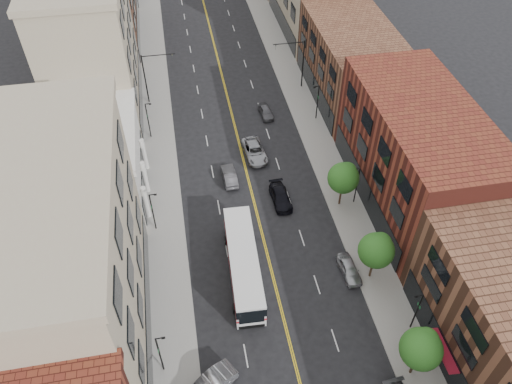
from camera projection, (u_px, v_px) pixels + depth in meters
sidewalk_left at (161, 161)px, 61.03m from camera, size 4.00×110.00×0.15m
sidewalk_right at (319, 142)px, 63.61m from camera, size 4.00×110.00×0.15m
bldg_l_tanoffice at (67, 269)px, 38.45m from camera, size 10.00×22.00×18.00m
bldg_l_white at (93, 165)px, 54.57m from camera, size 10.00×14.00×8.00m
bldg_l_far_a at (91, 48)px, 62.97m from camera, size 10.00×20.00×18.00m
bldg_r_mid at (416, 155)px, 52.65m from camera, size 10.00×22.00×12.00m
bldg_r_far_a at (352, 63)px, 68.07m from camera, size 10.00×20.00×10.00m
tree_r_1 at (422, 348)px, 39.02m from camera, size 3.40×3.40×5.59m
tree_r_2 at (377, 249)px, 46.02m from camera, size 3.40×3.40×5.59m
tree_r_3 at (344, 177)px, 53.03m from camera, size 3.40×3.40×5.59m
lamp_l_1 at (160, 353)px, 39.96m from camera, size 0.81×0.55×5.05m
lamp_l_2 at (153, 210)px, 51.17m from camera, size 0.81×0.55×5.05m
lamp_l_3 at (148, 119)px, 62.38m from camera, size 0.81×0.55×5.05m
lamp_r_1 at (417, 310)px, 42.78m from camera, size 0.81×0.55×5.05m
lamp_r_2 at (357, 183)px, 54.00m from camera, size 0.81×0.55×5.05m
lamp_r_3 at (317, 101)px, 65.21m from camera, size 0.81×0.55×5.05m
signal_mast_left at (150, 73)px, 66.90m from camera, size 4.49×0.18×7.20m
signal_mast_right at (298, 59)px, 69.55m from camera, size 4.49×0.18×7.20m
city_bus at (243, 262)px, 47.79m from camera, size 3.39×12.41×3.16m
car_parked_far at (349, 269)px, 48.65m from camera, size 1.79×4.01×1.34m
car_lane_behind at (229, 176)px, 58.23m from camera, size 1.64×4.25×1.38m
car_lane_a at (281, 197)px, 55.72m from camera, size 2.10×4.78×1.37m
car_lane_b at (255, 151)px, 61.34m from camera, size 2.92×5.59×1.50m
car_lane_c at (266, 112)px, 67.41m from camera, size 1.79×3.88×1.29m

